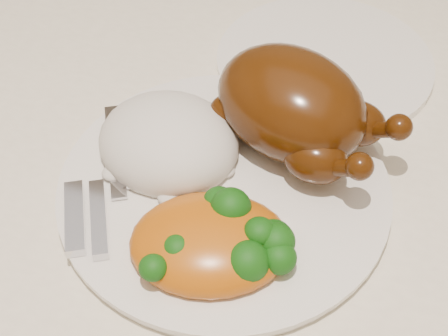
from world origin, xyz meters
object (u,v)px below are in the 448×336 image
(dining_table, at_px, (177,197))
(roast_chicken, at_px, (294,106))
(dinner_plate, at_px, (224,188))
(side_plate, at_px, (324,61))

(dining_table, bearing_deg, roast_chicken, 3.59)
(dining_table, distance_m, dinner_plate, 0.14)
(dining_table, distance_m, roast_chicken, 0.20)
(dining_table, relative_size, roast_chicken, 8.39)
(dinner_plate, relative_size, roast_chicken, 1.48)
(side_plate, height_order, roast_chicken, roast_chicken)
(dinner_plate, bearing_deg, side_plate, 75.85)
(dinner_plate, xyz_separation_m, roast_chicken, (0.04, 0.07, 0.05))
(side_plate, relative_size, roast_chicken, 1.19)
(dinner_plate, xyz_separation_m, side_plate, (0.05, 0.20, -0.00))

